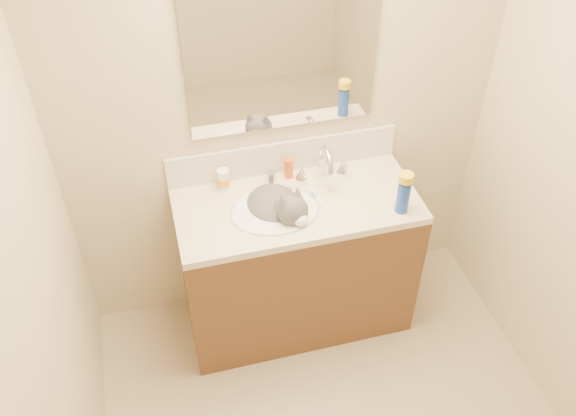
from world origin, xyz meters
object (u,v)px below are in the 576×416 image
vanity_cabinet (296,265)px  pill_bottle (223,179)px  silver_jar (271,176)px  amber_bottle (289,168)px  basin (275,221)px  cat (277,210)px  spray_can (403,197)px  faucet (325,166)px

vanity_cabinet → pill_bottle: 0.64m
silver_jar → amber_bottle: 0.10m
basin → pill_bottle: 0.33m
pill_bottle → silver_jar: size_ratio=1.97×
cat → amber_bottle: cat is taller
spray_can → basin: bearing=165.3°
basin → amber_bottle: (0.13, 0.24, 0.13)m
faucet → silver_jar: size_ratio=4.91×
basin → cat: bearing=58.3°
pill_bottle → silver_jar: bearing=-1.1°
vanity_cabinet → amber_bottle: size_ratio=10.74×
faucet → amber_bottle: faucet is taller
spray_can → vanity_cabinet: bearing=158.6°
cat → silver_jar: size_ratio=7.69×
basin → vanity_cabinet: bearing=14.0°
basin → spray_can: spray_can is taller
cat → silver_jar: bearing=60.8°
basin → pill_bottle: (-0.21, 0.23, 0.13)m
vanity_cabinet → basin: size_ratio=2.67×
faucet → cat: (-0.28, -0.13, -0.12)m
vanity_cabinet → cat: cat is taller
basin → cat: cat is taller
vanity_cabinet → faucet: (0.18, 0.14, 0.54)m
pill_bottle → cat: bearing=-41.4°
faucet → amber_bottle: 0.18m
vanity_cabinet → amber_bottle: amber_bottle is taller
vanity_cabinet → cat: size_ratio=2.73×
amber_bottle → cat: bearing=-118.8°
cat → pill_bottle: size_ratio=3.90×
faucet → cat: faucet is taller
faucet → amber_bottle: bearing=157.9°
faucet → cat: 0.33m
basin → pill_bottle: size_ratio=4.00×
vanity_cabinet → spray_can: size_ratio=7.08×
pill_bottle → amber_bottle: (0.34, 0.00, -0.00)m
cat → pill_bottle: 0.31m
pill_bottle → silver_jar: 0.24m
vanity_cabinet → pill_bottle: (-0.33, 0.20, 0.51)m
basin → spray_can: bearing=-14.7°
vanity_cabinet → basin: 0.40m
amber_bottle → faucet: bearing=-22.1°
faucet → spray_can: faucet is taller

